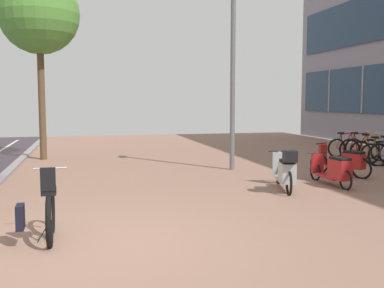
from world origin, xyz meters
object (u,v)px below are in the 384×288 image
at_px(bicycle_rack_07, 379,153).
at_px(bicycle_foreground, 48,212).
at_px(bicycle_rack_08, 371,150).
at_px(scooter_mid, 344,162).
at_px(scooter_near, 334,170).
at_px(lamp_post, 233,67).
at_px(street_tree, 39,15).
at_px(bicycle_rack_10, 345,147).
at_px(scooter_extra, 285,171).
at_px(bicycle_rack_09, 360,148).

bearing_deg(bicycle_rack_07, bicycle_foreground, -149.31).
distance_m(bicycle_rack_08, scooter_mid, 3.65).
bearing_deg(scooter_near, lamp_post, 116.98).
distance_m(scooter_mid, street_tree, 10.70).
relative_size(scooter_near, scooter_mid, 1.09).
bearing_deg(bicycle_rack_07, scooter_mid, -142.05).
xyz_separation_m(bicycle_foreground, lamp_post, (4.71, 5.62, 2.54)).
bearing_deg(lamp_post, street_tree, 146.27).
distance_m(scooter_near, street_tree, 10.66).
xyz_separation_m(bicycle_rack_07, bicycle_rack_08, (0.11, 0.60, 0.01)).
height_order(bicycle_foreground, scooter_near, bicycle_foreground).
bearing_deg(scooter_near, bicycle_rack_10, 55.15).
height_order(bicycle_rack_10, lamp_post, lamp_post).
distance_m(lamp_post, street_tree, 6.90).
bearing_deg(bicycle_rack_07, scooter_extra, -145.42).
distance_m(scooter_mid, scooter_extra, 2.75).
height_order(bicycle_foreground, scooter_extra, bicycle_foreground).
bearing_deg(scooter_near, scooter_extra, -170.45).
relative_size(bicycle_rack_08, scooter_near, 0.75).
relative_size(bicycle_rack_10, scooter_extra, 0.73).
xyz_separation_m(bicycle_foreground, street_tree, (-0.80, 9.31, 4.43)).
bearing_deg(street_tree, bicycle_rack_07, -18.49).
relative_size(bicycle_rack_08, bicycle_rack_10, 1.00).
relative_size(bicycle_foreground, bicycle_rack_10, 1.10).
xyz_separation_m(bicycle_rack_10, street_tree, (-10.46, 1.72, 4.50)).
height_order(bicycle_foreground, bicycle_rack_10, bicycle_foreground).
height_order(scooter_mid, lamp_post, lamp_post).
relative_size(bicycle_foreground, scooter_extra, 0.80).
bearing_deg(lamp_post, scooter_near, -63.02).
height_order(bicycle_foreground, scooter_mid, bicycle_foreground).
xyz_separation_m(bicycle_rack_08, scooter_extra, (-4.98, -3.96, 0.10)).
distance_m(bicycle_rack_08, street_tree, 11.93).
distance_m(scooter_near, scooter_mid, 1.55).
xyz_separation_m(bicycle_rack_08, scooter_near, (-3.62, -3.73, 0.04)).
xyz_separation_m(scooter_near, scooter_mid, (1.01, 1.18, 0.01)).
bearing_deg(street_tree, lamp_post, -33.73).
height_order(bicycle_foreground, street_tree, street_tree).
bearing_deg(bicycle_rack_08, street_tree, 164.65).
height_order(bicycle_rack_08, scooter_mid, bicycle_rack_08).
bearing_deg(bicycle_rack_10, street_tree, 170.64).
relative_size(bicycle_rack_07, scooter_mid, 0.78).
xyz_separation_m(bicycle_foreground, bicycle_rack_07, (9.74, 5.78, -0.07)).
bearing_deg(scooter_mid, bicycle_foreground, -152.11).
bearing_deg(scooter_mid, bicycle_rack_10, 57.18).
relative_size(bicycle_rack_08, lamp_post, 0.25).
relative_size(bicycle_foreground, street_tree, 0.24).
height_order(bicycle_rack_09, scooter_mid, bicycle_rack_09).
bearing_deg(bicycle_rack_10, lamp_post, -158.38).
bearing_deg(scooter_extra, bicycle_foreground, -153.54).
bearing_deg(bicycle_foreground, street_tree, 94.93).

